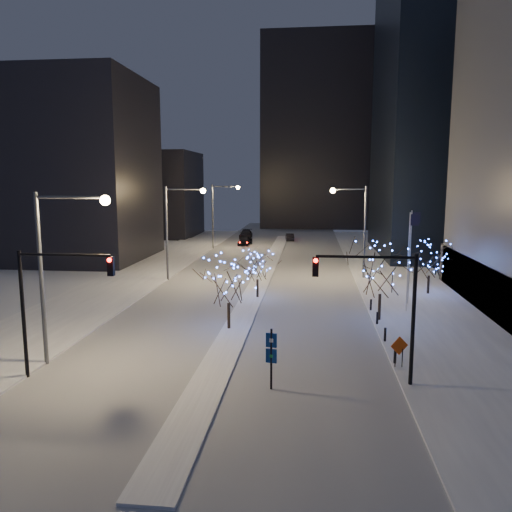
# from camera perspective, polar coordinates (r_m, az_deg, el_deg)

# --- Properties ---
(ground) EXTENTS (160.00, 160.00, 0.00)m
(ground) POSITION_cam_1_polar(r_m,az_deg,el_deg) (27.08, -5.52, -14.52)
(ground) COLOR white
(ground) RESTS_ON ground
(road) EXTENTS (20.00, 130.00, 0.02)m
(road) POSITION_cam_1_polar(r_m,az_deg,el_deg) (60.52, 1.25, -1.47)
(road) COLOR #A3A8B1
(road) RESTS_ON ground
(median) EXTENTS (2.00, 80.00, 0.15)m
(median) POSITION_cam_1_polar(r_m,az_deg,el_deg) (55.62, 0.80, -2.30)
(median) COLOR white
(median) RESTS_ON ground
(east_sidewalk) EXTENTS (10.00, 90.00, 0.15)m
(east_sidewalk) POSITION_cam_1_polar(r_m,az_deg,el_deg) (46.63, 18.30, -4.89)
(east_sidewalk) COLOR white
(east_sidewalk) RESTS_ON ground
(west_sidewalk) EXTENTS (8.00, 90.00, 0.15)m
(west_sidewalk) POSITION_cam_1_polar(r_m,az_deg,el_deg) (49.48, -16.77, -4.05)
(west_sidewalk) COLOR white
(west_sidewalk) RESTS_ON ground
(filler_west_near) EXTENTS (22.00, 18.00, 24.00)m
(filler_west_near) POSITION_cam_1_polar(r_m,az_deg,el_deg) (72.44, -21.28, 9.14)
(filler_west_near) COLOR black
(filler_west_near) RESTS_ON ground
(filler_west_far) EXTENTS (18.00, 16.00, 16.00)m
(filler_west_far) POSITION_cam_1_polar(r_m,az_deg,el_deg) (99.42, -12.09, 6.93)
(filler_west_far) COLOR black
(filler_west_far) RESTS_ON ground
(horizon_block) EXTENTS (24.00, 14.00, 42.00)m
(horizon_block) POSITION_cam_1_polar(r_m,az_deg,el_deg) (116.82, 6.86, 13.67)
(horizon_block) COLOR black
(horizon_block) RESTS_ON ground
(street_lamp_w_near) EXTENTS (4.40, 0.56, 10.00)m
(street_lamp_w_near) POSITION_cam_1_polar(r_m,az_deg,el_deg) (30.20, -21.74, 0.16)
(street_lamp_w_near) COLOR #595E66
(street_lamp_w_near) RESTS_ON ground
(street_lamp_w_mid) EXTENTS (4.40, 0.56, 10.00)m
(street_lamp_w_mid) POSITION_cam_1_polar(r_m,az_deg,el_deg) (53.43, -9.11, 4.09)
(street_lamp_w_mid) COLOR #595E66
(street_lamp_w_mid) RESTS_ON ground
(street_lamp_w_far) EXTENTS (4.40, 0.56, 10.00)m
(street_lamp_w_far) POSITION_cam_1_polar(r_m,az_deg,el_deg) (77.77, -4.22, 5.57)
(street_lamp_w_far) COLOR #595E66
(street_lamp_w_far) RESTS_ON ground
(street_lamp_east) EXTENTS (3.90, 0.56, 10.00)m
(street_lamp_east) POSITION_cam_1_polar(r_m,az_deg,el_deg) (54.73, 11.41, 4.09)
(street_lamp_east) COLOR #595E66
(street_lamp_east) RESTS_ON ground
(traffic_signal_west) EXTENTS (5.26, 0.43, 7.00)m
(traffic_signal_west) POSITION_cam_1_polar(r_m,az_deg,el_deg) (28.53, -22.54, -3.90)
(traffic_signal_west) COLOR black
(traffic_signal_west) RESTS_ON ground
(traffic_signal_east) EXTENTS (5.26, 0.43, 7.00)m
(traffic_signal_east) POSITION_cam_1_polar(r_m,az_deg,el_deg) (26.28, 14.30, -4.54)
(traffic_signal_east) COLOR black
(traffic_signal_east) RESTS_ON ground
(flagpoles) EXTENTS (1.35, 2.60, 8.00)m
(flagpoles) POSITION_cam_1_polar(r_m,az_deg,el_deg) (42.79, 17.21, 0.42)
(flagpoles) COLOR silver
(flagpoles) RESTS_ON east_sidewalk
(bollards) EXTENTS (0.16, 12.16, 0.90)m
(bollards) POSITION_cam_1_polar(r_m,az_deg,el_deg) (36.13, 14.09, -7.75)
(bollards) COLOR black
(bollards) RESTS_ON east_sidewalk
(car_near) EXTENTS (2.26, 4.51, 1.47)m
(car_near) POSITION_cam_1_polar(r_m,az_deg,el_deg) (82.51, -1.26, 1.75)
(car_near) COLOR black
(car_near) RESTS_ON ground
(car_mid) EXTENTS (1.77, 4.02, 1.28)m
(car_mid) POSITION_cam_1_polar(r_m,az_deg,el_deg) (89.06, 3.87, 2.18)
(car_mid) COLOR black
(car_mid) RESTS_ON ground
(car_far) EXTENTS (2.30, 5.34, 1.53)m
(car_far) POSITION_cam_1_polar(r_m,az_deg,el_deg) (92.54, -1.17, 2.52)
(car_far) COLOR black
(car_far) RESTS_ON ground
(holiday_tree_median_near) EXTENTS (4.34, 4.34, 5.27)m
(holiday_tree_median_near) POSITION_cam_1_polar(r_m,az_deg,el_deg) (35.32, -3.16, -2.94)
(holiday_tree_median_near) COLOR black
(holiday_tree_median_near) RESTS_ON median
(holiday_tree_median_far) EXTENTS (3.70, 3.70, 4.30)m
(holiday_tree_median_far) POSITION_cam_1_polar(r_m,az_deg,el_deg) (44.89, 0.17, -1.17)
(holiday_tree_median_far) COLOR black
(holiday_tree_median_far) RESTS_ON median
(holiday_tree_plaza_near) EXTENTS (6.57, 6.57, 6.07)m
(holiday_tree_plaza_near) POSITION_cam_1_polar(r_m,az_deg,el_deg) (38.53, 14.08, -1.55)
(holiday_tree_plaza_near) COLOR black
(holiday_tree_plaza_near) RESTS_ON east_sidewalk
(holiday_tree_plaza_far) EXTENTS (4.90, 4.90, 5.03)m
(holiday_tree_plaza_far) POSITION_cam_1_polar(r_m,az_deg,el_deg) (48.97, 19.23, -0.39)
(holiday_tree_plaza_far) COLOR black
(holiday_tree_plaza_far) RESTS_ON east_sidewalk
(wayfinding_sign) EXTENTS (0.57, 0.19, 3.22)m
(wayfinding_sign) POSITION_cam_1_polar(r_m,az_deg,el_deg) (25.81, 1.76, -10.96)
(wayfinding_sign) COLOR black
(wayfinding_sign) RESTS_ON ground
(construction_sign) EXTENTS (1.03, 0.44, 1.80)m
(construction_sign) POSITION_cam_1_polar(r_m,az_deg,el_deg) (29.72, 16.05, -10.14)
(construction_sign) COLOR black
(construction_sign) RESTS_ON east_sidewalk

